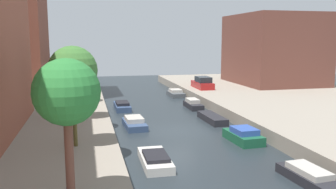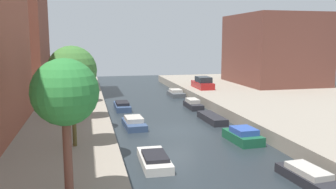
{
  "view_description": "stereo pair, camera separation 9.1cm",
  "coord_description": "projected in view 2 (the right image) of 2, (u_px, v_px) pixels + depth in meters",
  "views": [
    {
      "loc": [
        -6.7,
        -25.36,
        6.9
      ],
      "look_at": [
        1.38,
        9.25,
        1.36
      ],
      "focal_mm": 37.99,
      "sensor_mm": 36.0,
      "label": 1
    },
    {
      "loc": [
        -6.61,
        -25.38,
        6.9
      ],
      "look_at": [
        1.38,
        9.25,
        1.36
      ],
      "focal_mm": 37.99,
      "sensor_mm": 36.0,
      "label": 2
    }
  ],
  "objects": [
    {
      "name": "street_tree_1",
      "position": [
        72.0,
        71.0,
        19.23
      ],
      "size": [
        2.67,
        2.67,
        5.57
      ],
      "color": "brown",
      "rests_on": "quay_left"
    },
    {
      "name": "street_tree_5",
      "position": [
        80.0,
        61.0,
        46.71
      ],
      "size": [
        2.2,
        2.2,
        4.21
      ],
      "color": "brown",
      "rests_on": "quay_left"
    },
    {
      "name": "street_tree_3",
      "position": [
        78.0,
        70.0,
        33.08
      ],
      "size": [
        2.2,
        2.2,
        4.21
      ],
      "color": "brown",
      "rests_on": "quay_left"
    },
    {
      "name": "moored_boat_left_2",
      "position": [
        154.0,
        159.0,
        19.75
      ],
      "size": [
        1.56,
        3.84,
        0.66
      ],
      "color": "beige",
      "rests_on": "ground_plane"
    },
    {
      "name": "moored_boat_left_3",
      "position": [
        134.0,
        123.0,
        28.11
      ],
      "size": [
        1.66,
        3.62,
        0.82
      ],
      "color": "#33476B",
      "rests_on": "ground_plane"
    },
    {
      "name": "street_tree_2",
      "position": [
        76.0,
        66.0,
        26.07
      ],
      "size": [
        2.5,
        2.5,
        5.29
      ],
      "color": "brown",
      "rests_on": "quay_left"
    },
    {
      "name": "parked_car",
      "position": [
        203.0,
        83.0,
        43.16
      ],
      "size": [
        1.79,
        4.26,
        1.43
      ],
      "color": "maroon",
      "rests_on": "quay_right"
    },
    {
      "name": "moored_boat_right_5",
      "position": [
        176.0,
        93.0,
        43.42
      ],
      "size": [
        1.64,
        3.25,
        0.84
      ],
      "color": "#4C5156",
      "rests_on": "ground_plane"
    },
    {
      "name": "moored_boat_right_2",
      "position": [
        243.0,
        136.0,
        24.08
      ],
      "size": [
        1.81,
        3.26,
        1.01
      ],
      "color": "#195638",
      "rests_on": "ground_plane"
    },
    {
      "name": "moored_boat_right_1",
      "position": [
        311.0,
        178.0,
        16.99
      ],
      "size": [
        1.6,
        4.23,
        0.77
      ],
      "color": "#232328",
      "rests_on": "ground_plane"
    },
    {
      "name": "low_block_right",
      "position": [
        274.0,
        49.0,
        47.59
      ],
      "size": [
        10.0,
        12.3,
        9.15
      ],
      "primitive_type": "cube",
      "color": "brown",
      "rests_on": "quay_right"
    },
    {
      "name": "street_tree_4",
      "position": [
        79.0,
        58.0,
        39.99
      ],
      "size": [
        1.83,
        1.83,
        4.77
      ],
      "color": "#4F3E31",
      "rests_on": "quay_left"
    },
    {
      "name": "moored_boat_left_4",
      "position": [
        122.0,
        106.0,
        35.34
      ],
      "size": [
        1.4,
        4.0,
        0.78
      ],
      "color": "#33476B",
      "rests_on": "ground_plane"
    },
    {
      "name": "moored_boat_right_3",
      "position": [
        212.0,
        118.0,
        30.11
      ],
      "size": [
        1.37,
        4.17,
        0.55
      ],
      "color": "#232328",
      "rests_on": "ground_plane"
    },
    {
      "name": "ground_plane",
      "position": [
        178.0,
        131.0,
        26.97
      ],
      "size": [
        84.0,
        84.0,
        0.0
      ],
      "primitive_type": "plane",
      "color": "#232B30"
    },
    {
      "name": "street_tree_0",
      "position": [
        65.0,
        94.0,
        12.46
      ],
      "size": [
        2.39,
        2.39,
        5.27
      ],
      "color": "brown",
      "rests_on": "quay_left"
    },
    {
      "name": "moored_boat_right_4",
      "position": [
        193.0,
        104.0,
        35.98
      ],
      "size": [
        1.24,
        3.39,
        0.91
      ],
      "color": "#232328",
      "rests_on": "ground_plane"
    }
  ]
}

